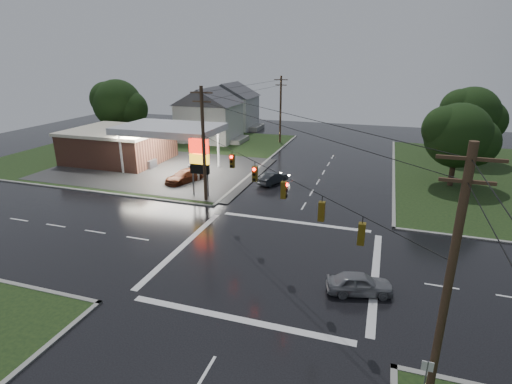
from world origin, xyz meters
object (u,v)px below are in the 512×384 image
(utility_pole_se, at_px, (449,280))
(car_crossing, at_px, (360,283))
(tree_ne_near, at_px, (460,136))
(car_north, at_px, (273,178))
(gas_station, at_px, (126,143))
(pylon_sign, at_px, (199,158))
(house_far, at_px, (231,105))
(tree_nw_behind, at_px, (118,104))
(utility_pole_n, at_px, (281,109))
(tree_ne_far, at_px, (472,115))
(car_pump, at_px, (185,176))
(house_near, at_px, (209,114))
(utility_pole_nw, at_px, (204,144))

(utility_pole_se, xyz_separation_m, car_crossing, (-3.38, 7.13, -5.05))
(tree_ne_near, distance_m, car_north, 20.17)
(gas_station, height_order, car_north, gas_station)
(pylon_sign, relative_size, house_far, 0.54)
(tree_nw_behind, bearing_deg, car_crossing, -39.00)
(utility_pole_se, bearing_deg, tree_ne_near, 81.62)
(utility_pole_n, distance_m, tree_ne_far, 26.96)
(gas_station, xyz_separation_m, tree_ne_near, (39.82, 2.29, 3.01))
(house_far, bearing_deg, tree_nw_behind, -123.44)
(tree_ne_near, xyz_separation_m, car_pump, (-28.43, -7.77, -4.85))
(gas_station, distance_m, car_crossing, 38.75)
(tree_nw_behind, distance_m, tree_ne_far, 51.15)
(gas_station, xyz_separation_m, house_near, (4.73, 16.30, 1.86))
(utility_pole_se, relative_size, car_pump, 2.25)
(house_far, distance_m, car_north, 35.90)
(tree_nw_behind, bearing_deg, utility_pole_n, 18.21)
(house_far, xyz_separation_m, car_pump, (7.67, -33.77, -3.70))
(house_far, bearing_deg, utility_pole_se, -61.32)
(gas_station, distance_m, house_near, 17.07)
(gas_station, bearing_deg, tree_ne_near, 3.30)
(tree_ne_near, distance_m, car_crossing, 26.11)
(utility_pole_se, distance_m, car_pump, 33.97)
(house_near, relative_size, tree_ne_near, 1.23)
(house_far, distance_m, tree_nw_behind, 21.65)
(utility_pole_se, xyz_separation_m, house_near, (-30.45, 45.50, -1.32))
(tree_ne_near, xyz_separation_m, car_crossing, (-8.02, -24.36, -4.89))
(tree_ne_far, xyz_separation_m, car_north, (-21.86, -17.26, -5.52))
(utility_pole_nw, xyz_separation_m, tree_ne_far, (26.65, 24.49, 0.46))
(utility_pole_nw, height_order, tree_nw_behind, utility_pole_nw)
(gas_station, relative_size, car_pump, 5.36)
(tree_ne_near, relative_size, car_crossing, 2.27)
(utility_pole_se, bearing_deg, house_far, 118.68)
(house_far, xyz_separation_m, tree_ne_far, (39.10, -14.01, 1.77))
(utility_pole_nw, distance_m, tree_ne_far, 36.20)
(house_far, relative_size, car_pump, 2.26)
(pylon_sign, xyz_separation_m, house_far, (-11.45, 37.50, 0.39))
(utility_pole_se, relative_size, house_far, 1.00)
(gas_station, distance_m, utility_pole_nw, 19.38)
(utility_pole_nw, height_order, tree_ne_far, utility_pole_nw)
(house_far, bearing_deg, tree_ne_near, -35.77)
(house_near, distance_m, house_far, 12.04)
(utility_pole_nw, xyz_separation_m, car_crossing, (15.62, -11.87, -5.05))
(gas_station, relative_size, tree_ne_far, 2.67)
(tree_ne_near, distance_m, tree_ne_far, 12.39)
(tree_ne_near, height_order, car_crossing, tree_ne_near)
(utility_pole_nw, bearing_deg, car_north, 56.48)
(pylon_sign, height_order, car_pump, pylon_sign)
(pylon_sign, relative_size, house_near, 0.54)
(gas_station, relative_size, car_north, 6.60)
(utility_pole_nw, distance_m, house_near, 28.90)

